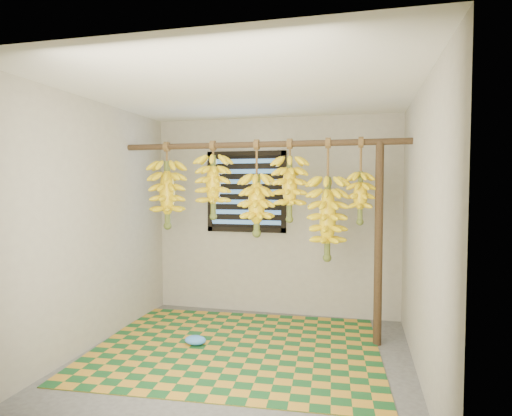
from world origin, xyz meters
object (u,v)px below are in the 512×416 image
(banana_bunch_b, at_px, (213,187))
(banana_bunch_f, at_px, (360,197))
(banana_bunch_d, at_px, (290,189))
(support_post, at_px, (378,244))
(plastic_bag, at_px, (195,340))
(banana_bunch_a, at_px, (167,194))
(woven_mat, at_px, (237,347))
(banana_bunch_e, at_px, (327,218))
(banana_bunch_c, at_px, (257,205))

(banana_bunch_b, distance_m, banana_bunch_f, 1.53)
(banana_bunch_d, relative_size, banana_bunch_f, 0.98)
(banana_bunch_b, height_order, banana_bunch_d, same)
(support_post, height_order, banana_bunch_b, banana_bunch_b)
(support_post, height_order, plastic_bag, support_post)
(banana_bunch_a, relative_size, banana_bunch_b, 1.14)
(banana_bunch_b, bearing_deg, support_post, -0.00)
(woven_mat, xyz_separation_m, plastic_bag, (-0.41, -0.04, 0.05))
(support_post, distance_m, woven_mat, 1.71)
(banana_bunch_e, bearing_deg, woven_mat, -153.58)
(plastic_bag, bearing_deg, woven_mat, 5.64)
(support_post, relative_size, banana_bunch_a, 2.14)
(banana_bunch_b, bearing_deg, banana_bunch_e, -0.00)
(banana_bunch_d, height_order, banana_bunch_f, same)
(plastic_bag, relative_size, banana_bunch_e, 0.18)
(woven_mat, bearing_deg, banana_bunch_e, 26.42)
(woven_mat, xyz_separation_m, banana_bunch_b, (-0.38, 0.41, 1.56))
(banana_bunch_b, xyz_separation_m, banana_bunch_c, (0.48, 0.00, -0.19))
(banana_bunch_a, xyz_separation_m, banana_bunch_f, (2.06, 0.00, -0.02))
(banana_bunch_e, xyz_separation_m, banana_bunch_f, (0.32, 0.00, 0.21))
(support_post, bearing_deg, banana_bunch_d, 180.00)
(banana_bunch_a, bearing_deg, woven_mat, -24.39)
(banana_bunch_e, bearing_deg, plastic_bag, -159.95)
(banana_bunch_d, xyz_separation_m, banana_bunch_f, (0.70, 0.00, -0.09))
(woven_mat, bearing_deg, banana_bunch_a, 155.61)
(plastic_bag, bearing_deg, banana_bunch_c, 41.59)
(woven_mat, bearing_deg, support_post, 17.28)
(woven_mat, xyz_separation_m, banana_bunch_f, (1.15, 0.41, 1.45))
(plastic_bag, xyz_separation_m, banana_bunch_d, (0.86, 0.45, 1.49))
(banana_bunch_f, bearing_deg, support_post, 0.00)
(banana_bunch_a, distance_m, banana_bunch_c, 1.02)
(woven_mat, height_order, banana_bunch_e, banana_bunch_e)
(banana_bunch_f, bearing_deg, banana_bunch_c, 180.00)
(banana_bunch_b, bearing_deg, plastic_bag, -94.32)
(support_post, height_order, banana_bunch_e, banana_bunch_e)
(woven_mat, relative_size, plastic_bag, 12.39)
(plastic_bag, xyz_separation_m, banana_bunch_c, (0.51, 0.45, 1.32))
(banana_bunch_b, bearing_deg, banana_bunch_a, -180.00)
(support_post, xyz_separation_m, plastic_bag, (-1.74, -0.45, -0.95))
(banana_bunch_c, bearing_deg, banana_bunch_e, -0.00)
(woven_mat, relative_size, banana_bunch_f, 3.17)
(woven_mat, relative_size, banana_bunch_d, 3.22)
(banana_bunch_b, bearing_deg, banana_bunch_f, -0.00)
(banana_bunch_b, bearing_deg, banana_bunch_d, -0.00)
(support_post, xyz_separation_m, woven_mat, (-1.33, -0.41, -0.99))
(support_post, height_order, banana_bunch_a, banana_bunch_a)
(woven_mat, distance_m, banana_bunch_a, 1.78)
(support_post, relative_size, plastic_bag, 9.17)
(banana_bunch_c, xyz_separation_m, banana_bunch_d, (0.35, -0.00, 0.17))
(banana_bunch_b, bearing_deg, woven_mat, -47.53)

